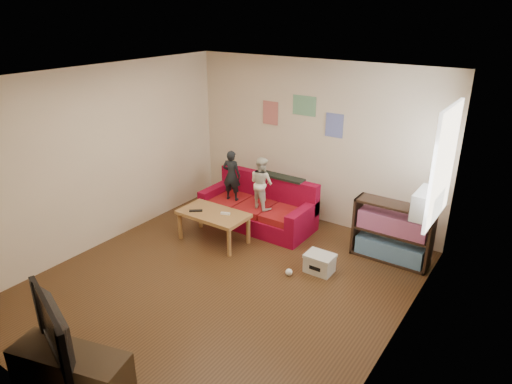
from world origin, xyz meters
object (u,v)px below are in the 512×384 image
Objects in this scene: coffee_table at (213,217)px; file_box at (320,263)px; tv_stand at (72,370)px; sofa at (259,208)px; bookshelf at (392,235)px; child_a at (232,175)px; child_b at (261,183)px; television at (63,326)px.

file_box is (1.80, 0.12, -0.28)m from coffee_table.
tv_stand is at bearing -107.31° from file_box.
bookshelf reaches higher than sofa.
coffee_table is (0.20, -0.75, -0.41)m from child_a.
child_b reaches higher than file_box.
coffee_table is at bearing 92.20° from child_a.
tv_stand is 0.52m from television.
child_b is 2.18× the size of file_box.
child_a is at bearing 162.43° from file_box.
sofa is 4.07m from tv_stand.
bookshelf is 1.15m from file_box.
sofa reaches higher than coffee_table.
bookshelf is (2.69, 0.24, -0.43)m from child_a.
child_b is 0.82× the size of television.
television is (0.54, -4.03, 0.46)m from sofa.
child_a reaches higher than coffee_table.
child_b is at bearing 115.20° from television.
child_b is 3.93m from tv_stand.
television is at bearing -82.39° from sofa.
child_a is 2.20× the size of file_box.
tv_stand is (-1.01, -3.23, 0.08)m from file_box.
tv_stand is at bearing 91.43° from child_a.
file_box is 0.34× the size of tv_stand.
bookshelf is at bearing 172.24° from child_a.
coffee_table is (-0.25, -0.91, 0.14)m from sofa.
child_b is 0.79× the size of coffee_table.
bookshelf is at bearing 21.77° from coffee_table.
child_b is (0.15, -0.16, 0.55)m from sofa.
sofa is 0.96m from coffee_table.
television is at bearing 110.10° from child_b.
child_a is 0.74× the size of tv_stand.
child_b is 0.78× the size of bookshelf.
file_box is at bearing 57.44° from tv_stand.
child_a is at bearing 89.13° from tv_stand.
child_b is at bearing 62.12° from coffee_table.
child_a is at bearing -174.81° from bookshelf.
sofa is 1.71× the size of bookshelf.
child_a is 1.01× the size of child_b.
television reaches higher than coffee_table.
child_a is 0.80× the size of coffee_table.
bookshelf is 4.46m from television.
television reaches higher than sofa.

